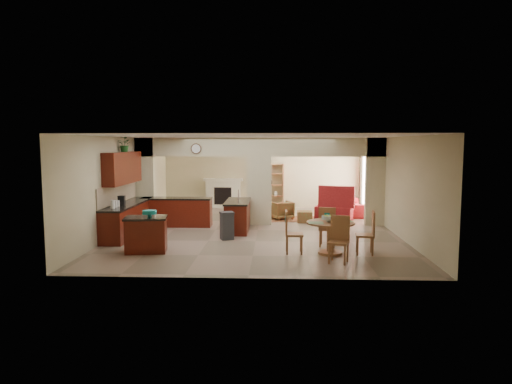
{
  "coord_description": "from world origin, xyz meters",
  "views": [
    {
      "loc": [
        0.51,
        -13.61,
        2.59
      ],
      "look_at": [
        -0.07,
        0.3,
        1.13
      ],
      "focal_mm": 32.0,
      "sensor_mm": 36.0,
      "label": 1
    }
  ],
  "objects_px": {
    "kitchen_island": "(146,234)",
    "armchair": "(282,210)",
    "sofa": "(349,205)",
    "dining_table": "(330,233)"
  },
  "relations": [
    {
      "from": "armchair",
      "to": "dining_table",
      "type": "bearing_deg",
      "value": 78.29
    },
    {
      "from": "sofa",
      "to": "armchair",
      "type": "height_order",
      "value": "sofa"
    },
    {
      "from": "kitchen_island",
      "to": "sofa",
      "type": "xyz_separation_m",
      "value": [
        5.89,
        6.3,
        -0.08
      ]
    },
    {
      "from": "sofa",
      "to": "kitchen_island",
      "type": "bearing_deg",
      "value": 138.67
    },
    {
      "from": "dining_table",
      "to": "kitchen_island",
      "type": "bearing_deg",
      "value": 179.6
    },
    {
      "from": "kitchen_island",
      "to": "armchair",
      "type": "height_order",
      "value": "kitchen_island"
    },
    {
      "from": "kitchen_island",
      "to": "armchair",
      "type": "relative_size",
      "value": 1.57
    },
    {
      "from": "dining_table",
      "to": "armchair",
      "type": "relative_size",
      "value": 1.65
    },
    {
      "from": "dining_table",
      "to": "armchair",
      "type": "bearing_deg",
      "value": 101.95
    },
    {
      "from": "kitchen_island",
      "to": "armchair",
      "type": "distance_m",
      "value": 6.02
    }
  ]
}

